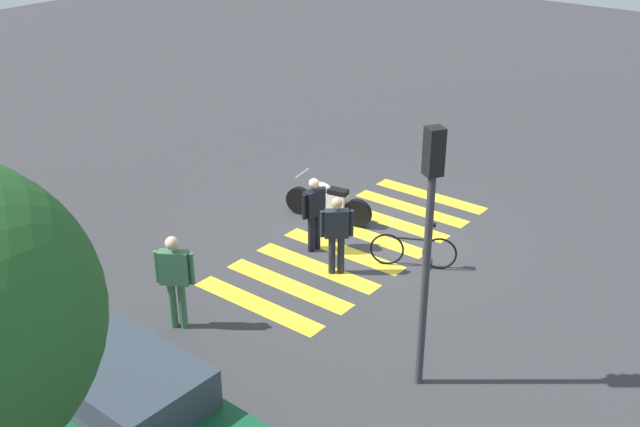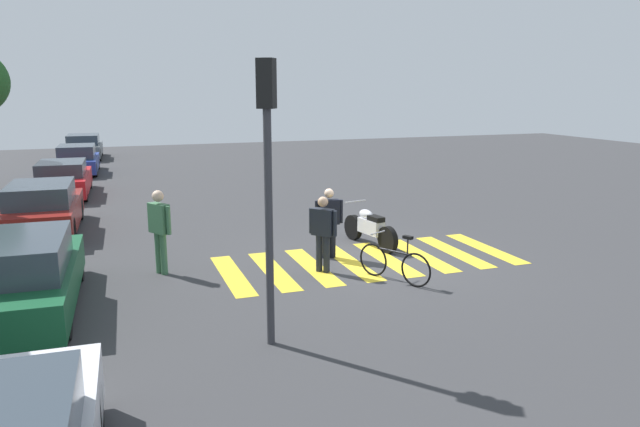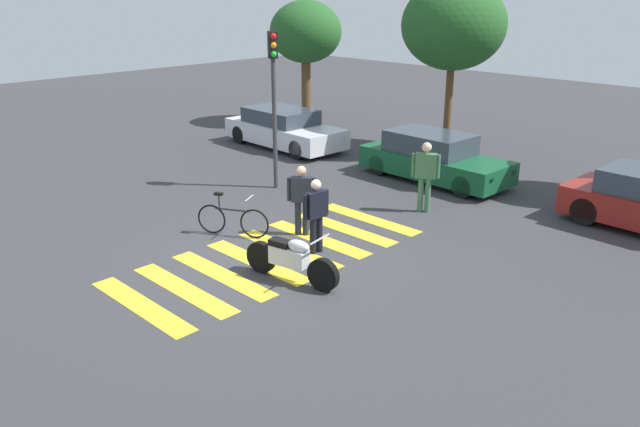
{
  "view_description": "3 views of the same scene",
  "coord_description": "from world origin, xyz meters",
  "views": [
    {
      "loc": [
        -8.5,
        12.12,
        7.76
      ],
      "look_at": [
        -0.16,
        1.44,
        1.3
      ],
      "focal_mm": 43.43,
      "sensor_mm": 36.0,
      "label": 1
    },
    {
      "loc": [
        -11.9,
        5.44,
        3.89
      ],
      "look_at": [
        0.22,
        1.1,
        1.14
      ],
      "focal_mm": 33.29,
      "sensor_mm": 36.0,
      "label": 2
    },
    {
      "loc": [
        9.45,
        -8.14,
        5.43
      ],
      "look_at": [
        0.71,
        0.7,
        0.95
      ],
      "focal_mm": 35.73,
      "sensor_mm": 36.0,
      "label": 3
    }
  ],
  "objects": [
    {
      "name": "pedestrian_bystander",
      "position": [
        0.61,
        4.53,
        1.04
      ],
      "size": [
        0.62,
        0.44,
        1.8
      ],
      "color": "#3F724C",
      "rests_on": "ground_plane"
    },
    {
      "name": "police_motorcycle",
      "position": [
        1.17,
        -0.57,
        0.46
      ],
      "size": [
        2.12,
        0.7,
        1.04
      ],
      "color": "black",
      "rests_on": "ground_plane"
    },
    {
      "name": "car_grey_coupe",
      "position": [
        23.4,
        6.68,
        0.65
      ],
      "size": [
        4.29,
        1.94,
        1.35
      ],
      "color": "black",
      "rests_on": "ground_plane"
    },
    {
      "name": "crosswalk_stripes",
      "position": [
        0.0,
        0.0,
        0.0
      ],
      "size": [
        2.91,
        6.75,
        0.01
      ],
      "color": "yellow",
      "rests_on": "ground_plane"
    },
    {
      "name": "car_green_compact",
      "position": [
        -0.86,
        7.01,
        0.66
      ],
      "size": [
        4.51,
        1.87,
        1.39
      ],
      "color": "black",
      "rests_on": "ground_plane"
    },
    {
      "name": "ground_plane",
      "position": [
        0.0,
        0.0,
        0.0
      ],
      "size": [
        60.0,
        60.0,
        0.0
      ],
      "primitive_type": "plane",
      "color": "#38383A"
    },
    {
      "name": "officer_by_motorcycle",
      "position": [
        0.53,
        0.77,
        0.92
      ],
      "size": [
        0.25,
        0.66,
        1.63
      ],
      "color": "black",
      "rests_on": "ground_plane"
    },
    {
      "name": "car_blue_hatchback",
      "position": [
        17.22,
        6.78,
        0.62
      ],
      "size": [
        4.11,
        1.84,
        1.32
      ],
      "color": "black",
      "rests_on": "ground_plane"
    },
    {
      "name": "car_red_convertible",
      "position": [
        11.25,
        7.05,
        0.62
      ],
      "size": [
        4.29,
        1.89,
        1.28
      ],
      "color": "black",
      "rests_on": "ground_plane"
    },
    {
      "name": "traffic_light_pole",
      "position": [
        -3.57,
        3.26,
        2.88
      ],
      "size": [
        0.36,
        0.33,
        4.29
      ],
      "color": "#38383D",
      "rests_on": "ground_plane"
    },
    {
      "name": "leaning_bicycle",
      "position": [
        -1.52,
        0.11,
        0.38
      ],
      "size": [
        1.57,
        0.85,
        1.01
      ],
      "color": "black",
      "rests_on": "ground_plane"
    },
    {
      "name": "car_maroon_wagon",
      "position": [
        5.33,
        7.21,
        0.67
      ],
      "size": [
        4.34,
        1.9,
        1.39
      ],
      "color": "black",
      "rests_on": "ground_plane"
    },
    {
      "name": "officer_on_foot",
      "position": [
        -0.43,
        1.27,
        0.93
      ],
      "size": [
        0.52,
        0.47,
        1.64
      ],
      "color": "#1E232D",
      "rests_on": "ground_plane"
    }
  ]
}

